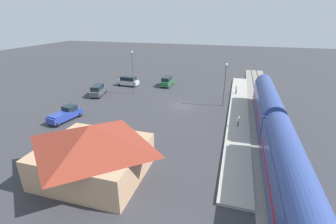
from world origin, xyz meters
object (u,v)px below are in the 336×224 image
Objects in this scene: station_building at (93,150)px; pedestrian_waiting_far at (236,89)px; passenger_train at (275,128)px; suv_silver at (128,81)px; suv_charcoal at (98,90)px; light_pole_lot_center at (133,68)px; light_pole_near_platform at (225,80)px; pedestrian_on_platform at (238,120)px; suv_green at (167,81)px; pickup_blue at (66,114)px.

station_building reaches higher than pedestrian_waiting_far.
suv_silver is (29.06, -21.24, -1.71)m from passenger_train.
light_pole_lot_center reaches higher than suv_charcoal.
pedestrian_waiting_far is at bearing 179.59° from suv_silver.
light_pole_near_platform reaches higher than pedestrian_waiting_far.
station_building is 2.15× the size of suv_silver.
pedestrian_on_platform is 29.90m from suv_silver.
station_building is 20.69m from pedestrian_on_platform.
light_pole_near_platform reaches higher than suv_green.
pedestrian_waiting_far is at bearing -87.89° from pedestrian_on_platform.
light_pole_near_platform is (2.13, 7.25, 3.58)m from pedestrian_waiting_far.
station_building is at bearing 105.45° from light_pole_lot_center.
station_building is 2.05× the size of suv_charcoal.
suv_green is (-11.56, -10.91, 0.00)m from suv_charcoal.
suv_green is 0.64× the size of light_pole_near_platform.
suv_green is at bearing -86.13° from station_building.
suv_charcoal is (27.20, 8.30, -0.13)m from pedestrian_waiting_far.
station_building reaches higher than pickup_blue.
pickup_blue is 0.73× the size of light_pole_near_platform.
light_pole_near_platform reaches higher than pedestrian_on_platform.
passenger_train is 34.37m from suv_charcoal.
suv_silver is (-0.90, -20.88, 0.12)m from pickup_blue.
station_building is at bearing 30.00° from passenger_train.
light_pole_lot_center is (-4.62, -15.78, 4.43)m from pickup_blue.
pickup_blue reaches higher than pedestrian_waiting_far.
suv_silver is 7.65m from light_pole_lot_center.
suv_silver reaches higher than pedestrian_on_platform.
passenger_train is at bearing 130.15° from pedestrian_on_platform.
light_pole_near_platform is at bearing 161.55° from suv_silver.
pedestrian_waiting_far is 8.36m from light_pole_near_platform.
light_pole_lot_center is at bearing 56.29° from suv_green.
station_building is at bearing 65.16° from light_pole_near_platform.
pedestrian_waiting_far is 0.19× the size of light_pole_lot_center.
pedestrian_on_platform is at bearing 151.98° from light_pole_lot_center.
suv_silver is (24.99, -16.41, -0.13)m from pedestrian_on_platform.
pickup_blue is (25.29, 20.70, -0.25)m from pedestrian_waiting_far.
pedestrian_on_platform is 28.91m from suv_charcoal.
pickup_blue is at bearing -0.69° from passenger_train.
pickup_blue is 1.14× the size of suv_silver.
light_pole_lot_center is at bearing -106.34° from pickup_blue.
suv_charcoal is at bearing -59.09° from station_building.
passenger_train is 6.50m from pedestrian_on_platform.
station_building reaches higher than suv_charcoal.
pickup_blue is 27.05m from light_pole_near_platform.
station_building is 1.21× the size of light_pole_lot_center.
passenger_train is 4.25× the size of light_pole_lot_center.
passenger_train is 30.14m from light_pole_lot_center.
suv_silver is (8.76, 2.43, 0.00)m from suv_green.
suv_charcoal reaches higher than pedestrian_waiting_far.
pickup_blue is at bearing 98.76° from suv_charcoal.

